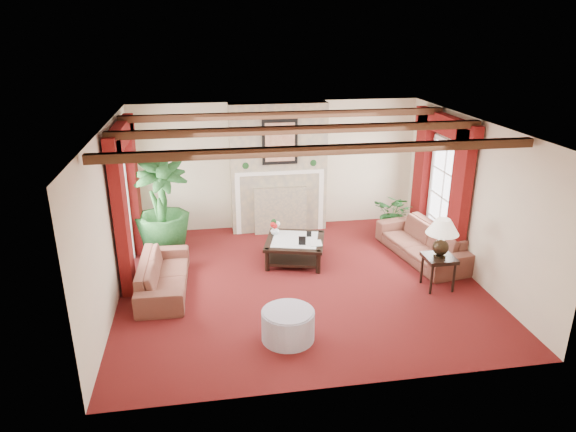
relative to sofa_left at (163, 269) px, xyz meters
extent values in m
plane|color=#430C0D|center=(2.29, -0.11, -0.37)|extent=(6.00, 6.00, 0.00)
plane|color=white|center=(2.29, -0.11, 2.33)|extent=(6.00, 6.00, 0.00)
cube|color=beige|center=(2.29, 2.64, 0.98)|extent=(6.00, 0.02, 2.70)
cube|color=beige|center=(-0.71, -0.11, 0.98)|extent=(0.02, 5.50, 2.70)
cube|color=beige|center=(5.29, -0.11, 0.98)|extent=(0.02, 5.50, 2.70)
imported|color=#3E1017|center=(0.00, 0.00, 0.00)|extent=(1.94, 0.65, 0.75)
imported|color=#3E1017|center=(4.74, 0.53, 0.04)|extent=(2.30, 1.31, 0.82)
imported|color=black|center=(-0.09, 1.60, 0.15)|extent=(2.04, 2.42, 1.04)
imported|color=black|center=(4.62, 1.65, -0.01)|extent=(1.77, 1.77, 0.73)
cylinder|color=gray|center=(1.80, -1.74, -0.16)|extent=(0.74, 0.74, 0.43)
imported|color=silver|center=(2.01, 1.06, 0.14)|extent=(0.17, 0.18, 0.17)
imported|color=black|center=(2.58, 0.51, 0.20)|extent=(0.21, 0.07, 0.28)
camera|label=1|loc=(0.80, -7.84, 3.78)|focal=32.00mm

